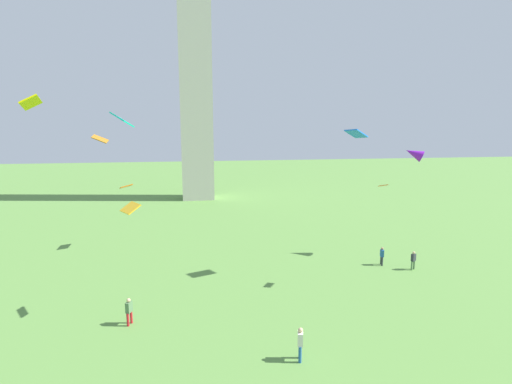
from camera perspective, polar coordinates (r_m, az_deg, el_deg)
The scene contains 13 objects.
monument_obelisk at distance 64.13m, azimuth -8.85°, elevation 19.14°, with size 4.90×4.90×44.61m.
person_0 at distance 35.01m, azimuth 21.90°, elevation -9.07°, with size 0.47×0.40×1.56m.
person_1 at distance 35.21m, azimuth 17.83°, elevation -8.71°, with size 0.31×0.48×1.57m.
person_2 at distance 25.40m, azimuth -17.96°, elevation -15.98°, with size 0.40×0.49×1.66m.
person_3 at distance 21.19m, azimuth 6.45°, elevation -20.84°, with size 0.38×0.53×1.77m.
kite_flying_0 at distance 28.94m, azimuth -18.92°, elevation 9.93°, with size 1.68×1.84×1.09m.
kite_flying_1 at distance 29.17m, azimuth 17.99°, elevation 0.91°, with size 0.89×1.03×0.31m.
kite_flying_2 at distance 24.92m, azimuth -17.79°, elevation -2.22°, with size 1.41×1.58×0.56m.
kite_flying_3 at distance 30.79m, azimuth -21.72°, elevation 7.18°, with size 1.09×0.78×0.67m.
kite_flying_4 at distance 39.12m, azimuth -18.34°, elevation 0.79°, with size 1.49×1.90×0.65m.
kite_flying_5 at distance 37.37m, azimuth 21.98°, elevation 5.22°, with size 1.98×1.68×1.48m.
kite_flying_6 at distance 28.23m, azimuth -29.91°, elevation 11.21°, with size 1.25×1.86×0.98m.
kite_flying_7 at distance 30.59m, azimuth 14.36°, elevation 8.21°, with size 1.93×1.77×0.74m.
Camera 1 is at (-5.75, -8.25, 11.78)m, focal length 27.53 mm.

